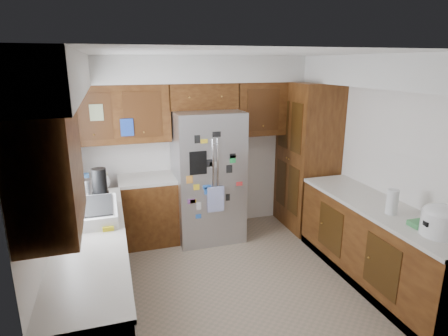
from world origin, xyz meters
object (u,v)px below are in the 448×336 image
Objects in this scene: fridge at (208,176)px; paper_towel at (392,202)px; pantry at (307,157)px; rice_cooker at (441,220)px.

fridge reaches higher than paper_towel.
pantry is 1.85m from paper_towel.
paper_towel is (-0.06, -1.85, -0.03)m from pantry.
paper_towel is (-0.06, 0.53, -0.02)m from rice_cooker.
pantry reaches higher than paper_towel.
fridge is 5.39× the size of rice_cooker.
paper_towel is at bearing -91.86° from pantry.
fridge is at bearing 177.94° from pantry.
pantry reaches higher than rice_cooker.
paper_towel is at bearing 96.36° from rice_cooker.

